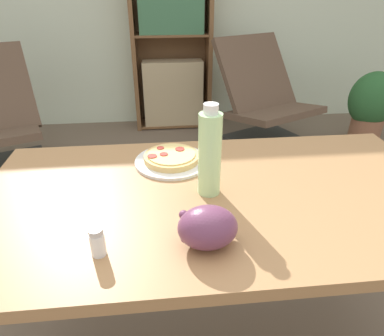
# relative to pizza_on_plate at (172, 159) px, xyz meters

# --- Properties ---
(dining_table) EXTENTS (1.38, 0.73, 0.72)m
(dining_table) POSITION_rel_pizza_on_plate_xyz_m (0.13, -0.20, -0.11)
(dining_table) COLOR #A37549
(dining_table) RESTS_ON ground_plane
(pizza_on_plate) EXTENTS (0.25, 0.25, 0.04)m
(pizza_on_plate) POSITION_rel_pizza_on_plate_xyz_m (0.00, 0.00, 0.00)
(pizza_on_plate) COLOR white
(pizza_on_plate) RESTS_ON dining_table
(grape_bunch) EXTENTS (0.14, 0.11, 0.10)m
(grape_bunch) POSITION_rel_pizza_on_plate_xyz_m (0.06, -0.42, 0.03)
(grape_bunch) COLOR #6B3856
(grape_bunch) RESTS_ON dining_table
(drink_bottle) EXTENTS (0.06, 0.06, 0.27)m
(drink_bottle) POSITION_rel_pizza_on_plate_xyz_m (0.10, -0.19, 0.11)
(drink_bottle) COLOR #B7EAA3
(drink_bottle) RESTS_ON dining_table
(salt_shaker) EXTENTS (0.03, 0.03, 0.07)m
(salt_shaker) POSITION_rel_pizza_on_plate_xyz_m (-0.19, -0.42, 0.02)
(salt_shaker) COLOR white
(salt_shaker) RESTS_ON dining_table
(lounge_chair_far) EXTENTS (0.85, 0.95, 0.88)m
(lounge_chair_far) POSITION_rel_pizza_on_plate_xyz_m (0.84, 1.56, -0.45)
(lounge_chair_far) COLOR black
(lounge_chair_far) RESTS_ON ground_plane
(bookshelf) EXTENTS (0.71, 0.27, 1.69)m
(bookshelf) POSITION_rel_pizza_on_plate_xyz_m (0.11, 2.18, 0.04)
(bookshelf) COLOR brown
(bookshelf) RESTS_ON ground_plane
(potted_plant_floor) EXTENTS (0.40, 0.34, 0.62)m
(potted_plant_floor) POSITION_rel_pizza_on_plate_xyz_m (1.76, 1.58, -0.40)
(potted_plant_floor) COLOR #8E5B42
(potted_plant_floor) RESTS_ON ground_plane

